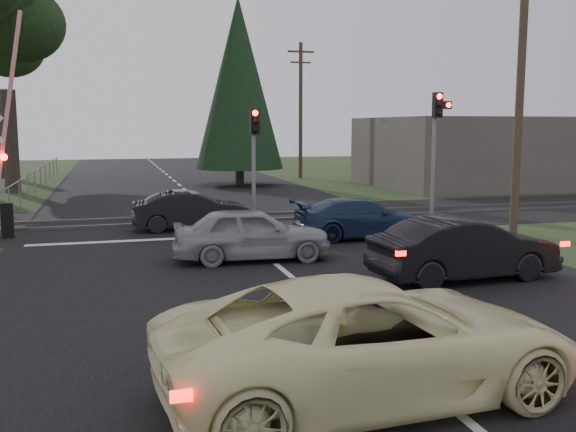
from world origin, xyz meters
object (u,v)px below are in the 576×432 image
object	(u,v)px
utility_pole_far	(232,114)
cream_coupe	(372,339)
blue_sedan	(361,218)
dark_car_far	(192,210)
utility_pole_near	(520,86)
crossing_signal	(0,173)
dark_hatchback	(464,249)
silver_car	(252,234)
traffic_signal_center	(254,146)
utility_pole_mid	(301,108)
traffic_signal_right	(437,131)

from	to	relation	value
utility_pole_far	cream_coupe	world-z (taller)	utility_pole_far
blue_sedan	dark_car_far	xyz separation A→B (m)	(-4.92, 3.14, 0.03)
utility_pole_near	cream_coupe	size ratio (longest dim) A/B	1.62
utility_pole_far	dark_car_far	bearing A→B (deg)	-102.35
cream_coupe	crossing_signal	bearing A→B (deg)	20.58
utility_pole_far	dark_hatchback	bearing A→B (deg)	-95.06
silver_car	blue_sedan	size ratio (longest dim) A/B	0.95
crossing_signal	silver_car	size ratio (longest dim) A/B	1.69
silver_car	traffic_signal_center	bearing A→B (deg)	-9.62
traffic_signal_center	utility_pole_far	bearing A→B (deg)	80.40
utility_pole_mid	dark_car_far	world-z (taller)	utility_pole_mid
traffic_signal_right	utility_pole_far	xyz separation A→B (m)	(0.95, 45.53, 1.41)
traffic_signal_right	dark_car_far	distance (m)	9.31
traffic_signal_center	dark_car_far	distance (m)	3.28
traffic_signal_right	dark_hatchback	bearing A→B (deg)	-114.33
traffic_signal_center	utility_pole_near	xyz separation A→B (m)	(7.50, -4.68, 1.92)
utility_pole_mid	dark_hatchback	world-z (taller)	utility_pole_mid
utility_pole_near	dark_hatchback	distance (m)	8.00
traffic_signal_right	utility_pole_mid	bearing A→B (deg)	87.34
crossing_signal	blue_sedan	world-z (taller)	crossing_signal
utility_pole_mid	cream_coupe	bearing A→B (deg)	-105.18
traffic_signal_center	cream_coupe	xyz separation A→B (m)	(-1.83, -15.06, -2.03)
crossing_signal	traffic_signal_center	world-z (taller)	crossing_signal
utility_pole_near	silver_car	xyz separation A→B (m)	(-8.97, -1.56, -4.02)
traffic_signal_center	utility_pole_near	world-z (taller)	utility_pole_near
utility_pole_near	utility_pole_far	world-z (taller)	same
utility_pole_near	utility_pole_mid	distance (m)	24.00
traffic_signal_right	dark_hatchback	world-z (taller)	traffic_signal_right
utility_pole_near	dark_hatchback	bearing A→B (deg)	-133.74
crossing_signal	dark_hatchback	distance (m)	14.13
utility_pole_far	traffic_signal_center	bearing A→B (deg)	-99.60
traffic_signal_center	blue_sedan	distance (m)	5.13
utility_pole_far	blue_sedan	xyz separation A→B (m)	(-4.94, -48.20, -4.10)
silver_car	utility_pole_mid	bearing A→B (deg)	-15.66
traffic_signal_right	utility_pole_mid	size ratio (longest dim) A/B	0.52
traffic_signal_right	dark_car_far	world-z (taller)	traffic_signal_right
utility_pole_near	silver_car	size ratio (longest dim) A/B	2.19
crossing_signal	dark_car_far	world-z (taller)	crossing_signal
utility_pole_mid	traffic_signal_center	bearing A→B (deg)	-111.21
utility_pole_near	utility_pole_mid	size ratio (longest dim) A/B	1.00
utility_pole_far	blue_sedan	size ratio (longest dim) A/B	2.08
utility_pole_near	cream_coupe	bearing A→B (deg)	-131.95
traffic_signal_center	blue_sedan	xyz separation A→B (m)	(2.56, -3.88, -2.18)
cream_coupe	dark_hatchback	xyz separation A→B (m)	(4.54, 5.38, -0.06)
dark_car_far	blue_sedan	bearing A→B (deg)	-122.20
crossing_signal	utility_pole_mid	distance (m)	25.78
utility_pole_mid	silver_car	xyz separation A→B (m)	(-8.97, -25.56, -4.02)
silver_car	cream_coupe	bearing A→B (deg)	-178.61
traffic_signal_right	silver_car	world-z (taller)	traffic_signal_right
crossing_signal	blue_sedan	distance (m)	11.33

